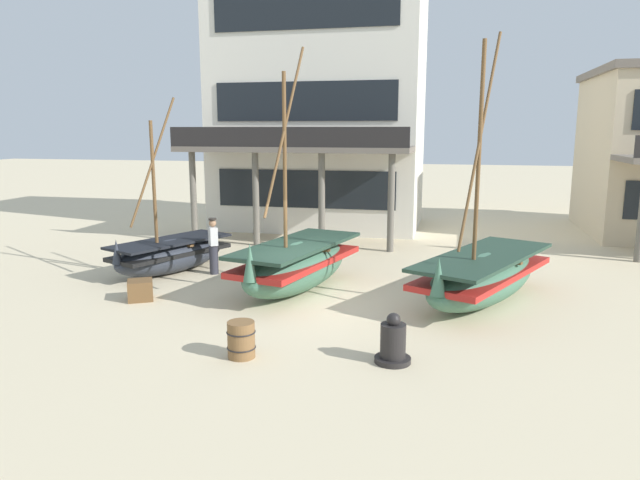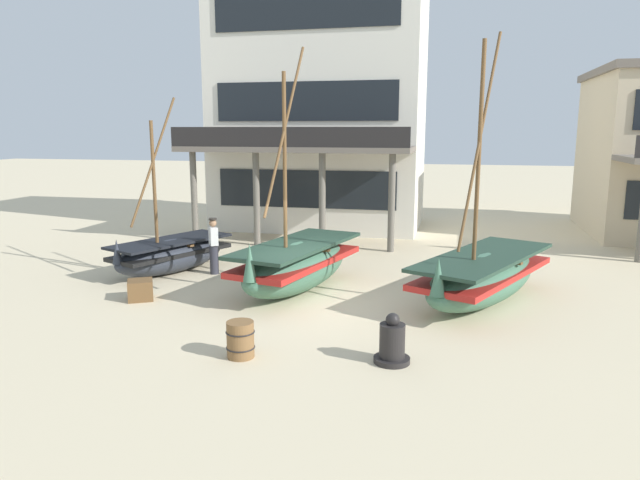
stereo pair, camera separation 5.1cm
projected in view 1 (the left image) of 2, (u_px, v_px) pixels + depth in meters
The scene contains 9 objects.
ground_plane at pixel (311, 302), 14.58m from camera, with size 120.00×120.00×0.00m, color beige.
fishing_boat_near_left at pixel (296, 264), 15.50m from camera, with size 2.74×4.92×6.33m.
fishing_boat_centre_large at pixel (483, 276), 14.49m from camera, with size 3.72×5.40×6.51m.
fishing_boat_far_right at pixel (170, 254), 17.50m from camera, with size 2.80×4.06×5.18m.
fisherman_by_hull at pixel (213, 247), 17.27m from camera, with size 0.39×0.42×1.68m.
capstan_winch at pixel (393, 343), 10.75m from camera, with size 0.68×0.68×0.96m.
wooden_barrel at pixel (241, 340), 11.00m from camera, with size 0.56×0.56×0.70m.
cargo_crate at pixel (140, 290), 14.73m from camera, with size 0.61×0.61×0.51m, color brown.
harbor_building_main at pixel (320, 105), 25.35m from camera, with size 9.05×8.49×10.63m.
Camera 1 is at (3.42, -13.61, 4.27)m, focal length 32.66 mm.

